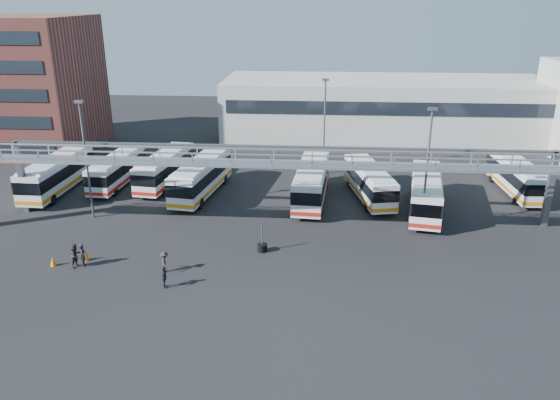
# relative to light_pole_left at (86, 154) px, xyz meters

# --- Properties ---
(ground) EXTENTS (140.00, 140.00, 0.00)m
(ground) POSITION_rel_light_pole_left_xyz_m (16.00, -8.00, -5.73)
(ground) COLOR black
(ground) RESTS_ON ground
(gantry) EXTENTS (51.40, 5.15, 7.10)m
(gantry) POSITION_rel_light_pole_left_xyz_m (16.00, -2.13, -0.22)
(gantry) COLOR #92959A
(gantry) RESTS_ON ground
(apartment_building) EXTENTS (18.00, 15.00, 16.00)m
(apartment_building) POSITION_rel_light_pole_left_xyz_m (-18.00, 22.00, 2.27)
(apartment_building) COLOR brown
(apartment_building) RESTS_ON ground
(warehouse) EXTENTS (42.00, 14.00, 8.00)m
(warehouse) POSITION_rel_light_pole_left_xyz_m (28.00, 30.00, -1.73)
(warehouse) COLOR #9E9E99
(warehouse) RESTS_ON ground
(light_pole_left) EXTENTS (0.70, 0.35, 10.21)m
(light_pole_left) POSITION_rel_light_pole_left_xyz_m (0.00, 0.00, 0.00)
(light_pole_left) COLOR #4C4F54
(light_pole_left) RESTS_ON ground
(light_pole_mid) EXTENTS (0.70, 0.35, 10.21)m
(light_pole_mid) POSITION_rel_light_pole_left_xyz_m (28.00, -1.00, 0.00)
(light_pole_mid) COLOR #4C4F54
(light_pole_mid) RESTS_ON ground
(light_pole_back) EXTENTS (0.70, 0.35, 10.21)m
(light_pole_back) POSITION_rel_light_pole_left_xyz_m (20.00, 14.00, 0.00)
(light_pole_back) COLOR #4C4F54
(light_pole_back) RESTS_ON ground
(bus_0) EXTENTS (2.90, 11.35, 3.43)m
(bus_0) POSITION_rel_light_pole_left_xyz_m (-5.99, 6.30, -3.83)
(bus_0) COLOR silver
(bus_0) RESTS_ON ground
(bus_1) EXTENTS (2.93, 10.14, 3.04)m
(bus_1) POSITION_rel_light_pole_left_xyz_m (-0.87, 8.71, -4.05)
(bus_1) COLOR silver
(bus_1) RESTS_ON ground
(bus_2) EXTENTS (3.77, 10.86, 3.23)m
(bus_2) POSITION_rel_light_pole_left_xyz_m (3.95, 9.25, -3.94)
(bus_2) COLOR silver
(bus_2) RESTS_ON ground
(bus_3) EXTENTS (4.15, 11.41, 3.39)m
(bus_3) POSITION_rel_light_pole_left_xyz_m (8.26, 6.45, -3.85)
(bus_3) COLOR silver
(bus_3) RESTS_ON ground
(bus_5) EXTENTS (3.40, 11.47, 3.44)m
(bus_5) POSITION_rel_light_pole_left_xyz_m (18.89, 5.53, -3.83)
(bus_5) COLOR silver
(bus_5) RESTS_ON ground
(bus_6) EXTENTS (4.43, 10.61, 3.14)m
(bus_6) POSITION_rel_light_pole_left_xyz_m (24.30, 6.54, -3.99)
(bus_6) COLOR silver
(bus_6) RESTS_ON ground
(bus_7) EXTENTS (4.37, 11.32, 3.36)m
(bus_7) POSITION_rel_light_pole_left_xyz_m (29.02, 3.49, -3.87)
(bus_7) COLOR silver
(bus_7) RESTS_ON ground
(bus_9) EXTENTS (2.91, 10.60, 3.19)m
(bus_9) POSITION_rel_light_pole_left_xyz_m (38.69, 9.26, -3.96)
(bus_9) COLOR silver
(bus_9) RESTS_ON ground
(pedestrian_a) EXTENTS (0.56, 0.71, 1.73)m
(pedestrian_a) POSITION_rel_light_pole_left_xyz_m (2.95, -8.99, -4.86)
(pedestrian_a) COLOR black
(pedestrian_a) RESTS_ON ground
(pedestrian_b) EXTENTS (0.94, 1.05, 1.77)m
(pedestrian_b) POSITION_rel_light_pole_left_xyz_m (2.49, -9.12, -4.84)
(pedestrian_b) COLOR #27202C
(pedestrian_b) RESTS_ON ground
(pedestrian_c) EXTENTS (0.85, 1.12, 1.53)m
(pedestrian_c) POSITION_rel_light_pole_left_xyz_m (8.98, -9.42, -4.96)
(pedestrian_c) COLOR #2F201F
(pedestrian_c) RESTS_ON ground
(pedestrian_d) EXTENTS (0.53, 0.95, 1.53)m
(pedestrian_d) POSITION_rel_light_pole_left_xyz_m (9.55, -11.61, -4.96)
(pedestrian_d) COLOR #1A2030
(pedestrian_d) RESTS_ON ground
(cone_left) EXTENTS (0.65, 0.65, 0.80)m
(cone_left) POSITION_rel_light_pole_left_xyz_m (2.71, -8.11, -5.33)
(cone_left) COLOR orange
(cone_left) RESTS_ON ground
(cone_right) EXTENTS (0.55, 0.55, 0.70)m
(cone_right) POSITION_rel_light_pole_left_xyz_m (0.73, -9.11, -5.38)
(cone_right) COLOR orange
(cone_right) RESTS_ON ground
(tire_stack) EXTENTS (0.75, 0.75, 2.13)m
(tire_stack) POSITION_rel_light_pole_left_xyz_m (15.41, -5.67, -5.37)
(tire_stack) COLOR black
(tire_stack) RESTS_ON ground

